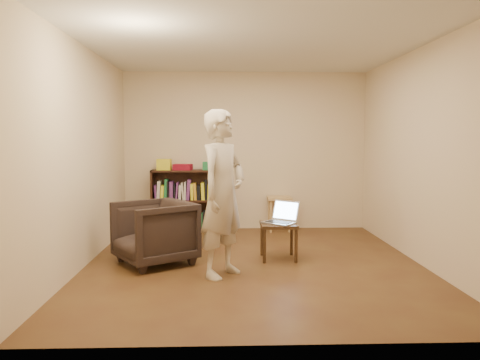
{
  "coord_description": "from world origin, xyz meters",
  "views": [
    {
      "loc": [
        -0.35,
        -5.53,
        1.5
      ],
      "look_at": [
        -0.15,
        0.35,
        0.98
      ],
      "focal_mm": 35.0,
      "sensor_mm": 36.0,
      "label": 1
    }
  ],
  "objects_px": {
    "stool": "(279,203)",
    "laptop": "(281,218)",
    "person": "(223,193)",
    "bookshelf": "(189,204)",
    "armchair": "(154,232)",
    "side_table": "(279,229)"
  },
  "relations": [
    {
      "from": "stool",
      "to": "laptop",
      "type": "xyz_separation_m",
      "value": [
        -0.19,
        -1.8,
        0.07
      ]
    },
    {
      "from": "laptop",
      "to": "person",
      "type": "height_order",
      "value": "person"
    },
    {
      "from": "bookshelf",
      "to": "stool",
      "type": "relative_size",
      "value": 2.15
    },
    {
      "from": "bookshelf",
      "to": "laptop",
      "type": "bearing_deg",
      "value": -55.19
    },
    {
      "from": "bookshelf",
      "to": "armchair",
      "type": "xyz_separation_m",
      "value": [
        -0.26,
        -2.05,
        -0.06
      ]
    },
    {
      "from": "stool",
      "to": "person",
      "type": "relative_size",
      "value": 0.31
    },
    {
      "from": "stool",
      "to": "side_table",
      "type": "height_order",
      "value": "stool"
    },
    {
      "from": "armchair",
      "to": "person",
      "type": "height_order",
      "value": "person"
    },
    {
      "from": "person",
      "to": "side_table",
      "type": "bearing_deg",
      "value": -10.09
    },
    {
      "from": "armchair",
      "to": "laptop",
      "type": "relative_size",
      "value": 1.67
    },
    {
      "from": "stool",
      "to": "side_table",
      "type": "distance_m",
      "value": 1.84
    },
    {
      "from": "armchair",
      "to": "person",
      "type": "bearing_deg",
      "value": 24.07
    },
    {
      "from": "stool",
      "to": "armchair",
      "type": "height_order",
      "value": "armchair"
    },
    {
      "from": "side_table",
      "to": "person",
      "type": "height_order",
      "value": "person"
    },
    {
      "from": "stool",
      "to": "bookshelf",
      "type": "bearing_deg",
      "value": 177.53
    },
    {
      "from": "stool",
      "to": "laptop",
      "type": "relative_size",
      "value": 1.11
    },
    {
      "from": "stool",
      "to": "person",
      "type": "xyz_separation_m",
      "value": [
        -0.92,
        -2.51,
        0.46
      ]
    },
    {
      "from": "side_table",
      "to": "laptop",
      "type": "relative_size",
      "value": 0.9
    },
    {
      "from": "laptop",
      "to": "person",
      "type": "bearing_deg",
      "value": -96.6
    },
    {
      "from": "armchair",
      "to": "person",
      "type": "relative_size",
      "value": 0.46
    },
    {
      "from": "side_table",
      "to": "person",
      "type": "xyz_separation_m",
      "value": [
        -0.69,
        -0.69,
        0.53
      ]
    },
    {
      "from": "side_table",
      "to": "laptop",
      "type": "distance_m",
      "value": 0.14
    }
  ]
}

